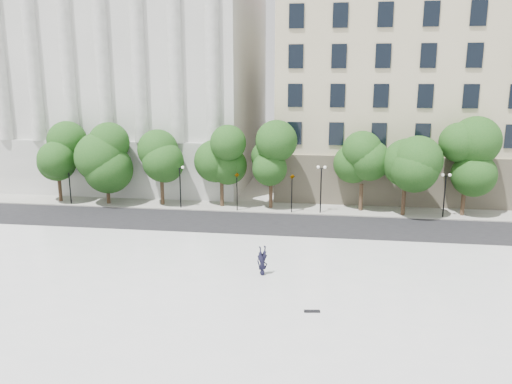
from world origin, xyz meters
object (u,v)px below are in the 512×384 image
(traffic_light_east, at_px, (292,174))
(person_lying, at_px, (262,271))
(skateboard, at_px, (312,311))
(traffic_light_west, at_px, (237,172))

(traffic_light_east, height_order, person_lying, traffic_light_east)
(traffic_light_east, distance_m, skateboard, 21.20)
(skateboard, bearing_deg, traffic_light_east, 89.14)
(person_lying, relative_size, skateboard, 2.21)
(traffic_light_east, bearing_deg, traffic_light_west, 180.00)
(traffic_light_west, relative_size, traffic_light_east, 1.01)
(person_lying, xyz_separation_m, skateboard, (3.19, -4.62, -0.21))
(traffic_light_east, bearing_deg, person_lying, -92.34)
(person_lying, bearing_deg, skateboard, -86.30)
(traffic_light_west, relative_size, person_lying, 2.32)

